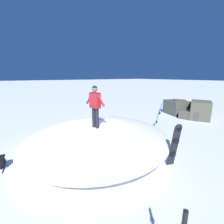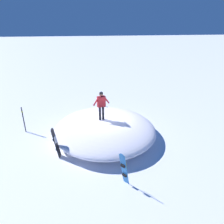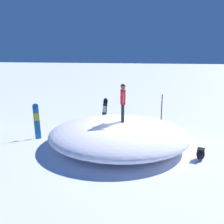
{
  "view_description": "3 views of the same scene",
  "coord_description": "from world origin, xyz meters",
  "px_view_note": "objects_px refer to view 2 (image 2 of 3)",
  "views": [
    {
      "loc": [
        5.67,
        -2.67,
        3.18
      ],
      "look_at": [
        0.53,
        0.9,
        1.71
      ],
      "focal_mm": 24.74,
      "sensor_mm": 36.0,
      "label": 1
    },
    {
      "loc": [
        1.76,
        10.81,
        6.23
      ],
      "look_at": [
        -0.25,
        0.77,
        1.74
      ],
      "focal_mm": 31.95,
      "sensor_mm": 36.0,
      "label": 2
    },
    {
      "loc": [
        -9.91,
        -2.13,
        4.0
      ],
      "look_at": [
        -0.17,
        0.63,
        1.61
      ],
      "focal_mm": 38.24,
      "sensor_mm": 36.0,
      "label": 3
    }
  ],
  "objects_px": {
    "backpack_near": "(106,110)",
    "trail_marker_pole": "(23,119)",
    "snowboard_primary_upright": "(124,169)",
    "snowboard_secondary_upright": "(56,142)",
    "snowboarder_standing": "(101,103)"
  },
  "relations": [
    {
      "from": "snowboard_secondary_upright",
      "to": "trail_marker_pole",
      "type": "bearing_deg",
      "value": -55.64
    },
    {
      "from": "snowboard_primary_upright",
      "to": "snowboard_secondary_upright",
      "type": "distance_m",
      "value": 3.87
    },
    {
      "from": "snowboard_primary_upright",
      "to": "trail_marker_pole",
      "type": "distance_m",
      "value": 7.55
    },
    {
      "from": "snowboard_secondary_upright",
      "to": "backpack_near",
      "type": "distance_m",
      "value": 6.1
    },
    {
      "from": "backpack_near",
      "to": "snowboarder_standing",
      "type": "bearing_deg",
      "value": 76.52
    },
    {
      "from": "snowboarder_standing",
      "to": "snowboard_secondary_upright",
      "type": "distance_m",
      "value": 3.33
    },
    {
      "from": "backpack_near",
      "to": "trail_marker_pole",
      "type": "distance_m",
      "value": 5.87
    },
    {
      "from": "snowboard_secondary_upright",
      "to": "trail_marker_pole",
      "type": "xyz_separation_m",
      "value": [
        2.11,
        -3.08,
        0.04
      ]
    },
    {
      "from": "snowboard_primary_upright",
      "to": "snowboard_secondary_upright",
      "type": "height_order",
      "value": "snowboard_primary_upright"
    },
    {
      "from": "snowboarder_standing",
      "to": "snowboard_secondary_upright",
      "type": "xyz_separation_m",
      "value": [
        2.58,
        1.68,
        -1.27
      ]
    },
    {
      "from": "snowboard_primary_upright",
      "to": "trail_marker_pole",
      "type": "height_order",
      "value": "snowboard_primary_upright"
    },
    {
      "from": "trail_marker_pole",
      "to": "snowboard_secondary_upright",
      "type": "bearing_deg",
      "value": 124.36
    },
    {
      "from": "snowboard_primary_upright",
      "to": "backpack_near",
      "type": "distance_m",
      "value": 7.71
    },
    {
      "from": "snowboard_primary_upright",
      "to": "snowboard_secondary_upright",
      "type": "relative_size",
      "value": 1.04
    },
    {
      "from": "snowboarder_standing",
      "to": "backpack_near",
      "type": "height_order",
      "value": "snowboarder_standing"
    }
  ]
}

